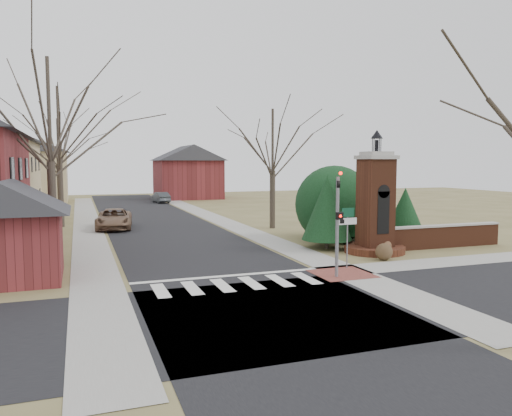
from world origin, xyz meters
name	(u,v)px	position (x,y,z in m)	size (l,w,h in m)	color
ground	(243,289)	(0.00, 0.00, 0.00)	(120.00, 120.00, 0.00)	brown
main_street	(157,223)	(0.00, 22.00, 0.01)	(8.00, 70.00, 0.01)	black
cross_street	(273,311)	(0.00, -3.00, 0.01)	(120.00, 8.00, 0.01)	black
crosswalk_zone	(237,284)	(0.00, 0.80, 0.01)	(8.00, 2.20, 0.02)	silver
stop_bar	(226,276)	(0.00, 2.30, 0.01)	(8.00, 0.35, 0.02)	silver
sidewalk_right_main	(220,220)	(5.20, 22.00, 0.01)	(2.00, 60.00, 0.02)	gray
sidewalk_left	(87,226)	(-5.20, 22.00, 0.01)	(2.00, 60.00, 0.02)	gray
curb_apron	(342,274)	(4.80, 1.00, 0.01)	(2.40, 2.40, 0.02)	brown
traffic_signal_pole	(338,216)	(4.30, 0.57, 2.59)	(0.28, 0.41, 4.50)	slate
sign_post	(347,226)	(5.59, 1.99, 1.95)	(0.90, 0.07, 2.75)	slate
brick_gate_monument	(375,212)	(9.00, 4.99, 2.17)	(3.20, 3.20, 6.47)	#5A2C1A
brick_garden_wall	(443,236)	(13.50, 5.00, 0.66)	(7.50, 0.50, 1.30)	#5A2C1A
garage_left	(7,226)	(-8.52, 4.49, 2.24)	(4.80, 4.80, 4.29)	maroon
house_distant_left	(22,167)	(-12.01, 48.00, 4.25)	(10.80, 8.80, 8.53)	#CEBA89
house_distant_right	(187,171)	(7.99, 47.99, 3.65)	(8.80, 8.80, 7.30)	maroon
evergreen_near	(327,207)	(7.20, 7.00, 2.30)	(2.80, 2.80, 4.10)	#473D33
evergreen_mid	(367,199)	(10.50, 8.20, 2.60)	(3.40, 3.40, 4.70)	#473D33
evergreen_far	(405,211)	(12.50, 7.20, 1.90)	(2.40, 2.40, 3.30)	#473D33
evergreen_mass	(334,201)	(9.00, 9.50, 2.40)	(4.80, 4.80, 4.80)	black
bare_tree_0	(49,102)	(-7.00, 9.00, 7.70)	(8.05, 8.05, 11.15)	#473D33
bare_tree_1	(58,118)	(-7.00, 22.00, 8.03)	(8.40, 8.40, 11.64)	#473D33
bare_tree_2	(58,139)	(-7.50, 35.00, 7.03)	(7.35, 7.35, 10.19)	#473D33
bare_tree_3	(273,136)	(7.50, 16.00, 6.69)	(7.00, 7.00, 9.70)	#473D33
pickup_truck	(114,219)	(-3.40, 19.45, 0.72)	(2.40, 5.20, 1.45)	brown
distant_car	(161,197)	(3.40, 41.65, 0.63)	(1.34, 3.85, 1.27)	#393D41
dry_shrub_left	(384,252)	(8.24, 3.00, 0.42)	(0.84, 0.84, 0.84)	#4E3924
dry_shrub_right	(384,245)	(9.30, 4.60, 0.44)	(0.88, 0.88, 0.88)	brown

